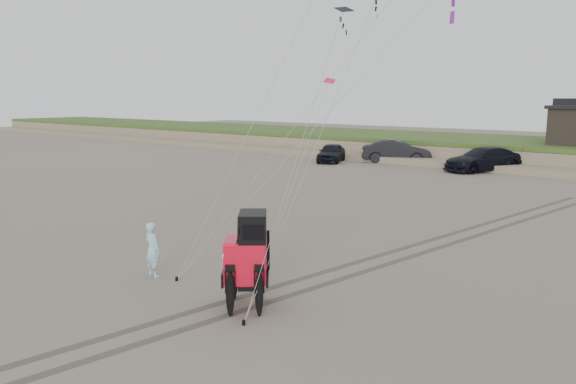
# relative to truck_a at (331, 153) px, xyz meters

# --- Properties ---
(ground) EXTENTS (160.00, 160.00, 0.00)m
(ground) POSITION_rel_truck_a_xyz_m (15.43, -28.07, -0.75)
(ground) COLOR #6B6054
(ground) RESTS_ON ground
(dune_ridge) EXTENTS (160.00, 14.25, 1.73)m
(dune_ridge) POSITION_rel_truck_a_xyz_m (15.43, 9.43, 0.07)
(dune_ridge) COLOR #7A6B54
(dune_ridge) RESTS_ON ground
(truck_a) EXTENTS (3.39, 4.73, 1.50)m
(truck_a) POSITION_rel_truck_a_xyz_m (0.00, 0.00, 0.00)
(truck_a) COLOR black
(truck_a) RESTS_ON ground
(truck_b) EXTENTS (5.67, 4.20, 1.78)m
(truck_b) POSITION_rel_truck_a_xyz_m (4.20, 3.10, 0.14)
(truck_b) COLOR black
(truck_b) RESTS_ON ground
(truck_c) EXTENTS (4.84, 6.26, 1.69)m
(truck_c) POSITION_rel_truck_a_xyz_m (11.56, 2.15, 0.10)
(truck_c) COLOR black
(truck_c) RESTS_ON ground
(jeep) EXTENTS (5.41, 5.10, 1.94)m
(jeep) POSITION_rel_truck_a_xyz_m (16.67, -27.22, 0.22)
(jeep) COLOR red
(jeep) RESTS_ON ground
(man) EXTENTS (0.62, 0.44, 1.63)m
(man) POSITION_rel_truck_a_xyz_m (12.88, -27.20, 0.07)
(man) COLOR #92D0E3
(man) RESTS_ON ground
(stake_main) EXTENTS (0.08, 0.08, 0.12)m
(stake_main) POSITION_rel_truck_a_xyz_m (13.74, -27.05, -0.69)
(stake_main) COLOR black
(stake_main) RESTS_ON ground
(stake_aux) EXTENTS (0.08, 0.08, 0.12)m
(stake_aux) POSITION_rel_truck_a_xyz_m (17.42, -28.09, -0.69)
(stake_aux) COLOR black
(stake_aux) RESTS_ON ground
(tire_tracks) EXTENTS (5.22, 29.74, 0.01)m
(tire_tracks) POSITION_rel_truck_a_xyz_m (17.43, -20.07, -0.74)
(tire_tracks) COLOR #4C443D
(tire_tracks) RESTS_ON ground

